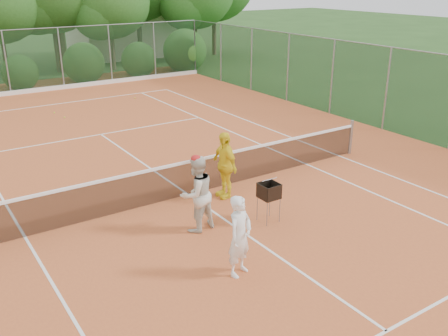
# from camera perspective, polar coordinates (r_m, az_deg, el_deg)

# --- Properties ---
(ground) EXTENTS (120.00, 120.00, 0.00)m
(ground) POSITION_cam_1_polar(r_m,az_deg,el_deg) (13.05, -4.02, -3.19)
(ground) COLOR #204117
(ground) RESTS_ON ground
(clay_court) EXTENTS (18.00, 36.00, 0.02)m
(clay_court) POSITION_cam_1_polar(r_m,az_deg,el_deg) (13.05, -4.02, -3.15)
(clay_court) COLOR #C15B2C
(clay_court) RESTS_ON ground
(club_building) EXTENTS (8.00, 5.00, 3.00)m
(club_building) POSITION_cam_1_polar(r_m,az_deg,el_deg) (37.64, -10.53, 14.87)
(club_building) COLOR beige
(club_building) RESTS_ON ground
(tennis_net) EXTENTS (11.97, 0.10, 1.10)m
(tennis_net) POSITION_cam_1_polar(r_m,az_deg,el_deg) (12.84, -4.08, -1.02)
(tennis_net) COLOR gray
(tennis_net) RESTS_ON clay_court
(player_white) EXTENTS (0.69, 0.57, 1.61)m
(player_white) POSITION_cam_1_polar(r_m,az_deg,el_deg) (9.38, 1.82, -7.78)
(player_white) COLOR white
(player_white) RESTS_ON clay_court
(player_center_grp) EXTENTS (0.94, 0.78, 1.78)m
(player_center_grp) POSITION_cam_1_polar(r_m,az_deg,el_deg) (10.96, -3.14, -2.95)
(player_center_grp) COLOR beige
(player_center_grp) RESTS_ON clay_court
(player_yellow) EXTENTS (0.47, 1.03, 1.73)m
(player_yellow) POSITION_cam_1_polar(r_m,az_deg,el_deg) (12.62, 0.06, 0.36)
(player_yellow) COLOR yellow
(player_yellow) RESTS_ON clay_court
(ball_hopper) EXTENTS (0.41, 0.41, 0.95)m
(ball_hopper) POSITION_cam_1_polar(r_m,az_deg,el_deg) (11.41, 5.17, -2.69)
(ball_hopper) COLOR gray
(ball_hopper) RESTS_ON clay_court
(stray_ball_a) EXTENTS (0.07, 0.07, 0.07)m
(stray_ball_a) POSITION_cam_1_polar(r_m,az_deg,el_deg) (22.00, -18.83, 6.01)
(stray_ball_a) COLOR #CDEF37
(stray_ball_a) RESTS_ON clay_court
(stray_ball_b) EXTENTS (0.07, 0.07, 0.07)m
(stray_ball_b) POSITION_cam_1_polar(r_m,az_deg,el_deg) (23.80, -10.13, 7.89)
(stray_ball_b) COLOR gold
(stray_ball_b) RESTS_ON clay_court
(stray_ball_c) EXTENTS (0.07, 0.07, 0.07)m
(stray_ball_c) POSITION_cam_1_polar(r_m,az_deg,el_deg) (21.12, -17.77, 5.53)
(stray_ball_c) COLOR #C8D932
(stray_ball_c) RESTS_ON clay_court
(court_markings) EXTENTS (11.03, 23.83, 0.01)m
(court_markings) POSITION_cam_1_polar(r_m,az_deg,el_deg) (13.04, -4.02, -3.10)
(court_markings) COLOR white
(court_markings) RESTS_ON clay_court
(fence_back) EXTENTS (18.07, 0.07, 3.00)m
(fence_back) POSITION_cam_1_polar(r_m,az_deg,el_deg) (26.33, -20.85, 11.37)
(fence_back) COLOR #19381E
(fence_back) RESTS_ON clay_court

